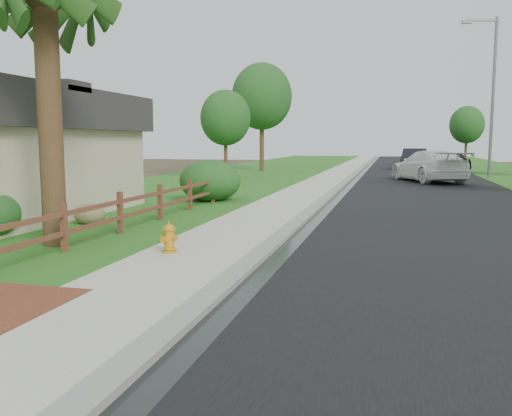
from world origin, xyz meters
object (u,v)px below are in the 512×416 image
(fire_hydrant, at_px, (169,238))
(white_suv, at_px, (429,166))
(streetlight, at_px, (490,88))
(ranch_fence, at_px, (142,205))
(dark_car_mid, at_px, (450,162))

(fire_hydrant, xyz_separation_m, white_suv, (6.37, 22.87, 0.53))
(fire_hydrant, bearing_deg, streetlight, 69.64)
(ranch_fence, relative_size, dark_car_mid, 3.76)
(ranch_fence, xyz_separation_m, fire_hydrant, (2.23, -3.34, -0.22))
(fire_hydrant, relative_size, streetlight, 0.06)
(ranch_fence, height_order, white_suv, white_suv)
(white_suv, bearing_deg, dark_car_mid, -123.16)
(dark_car_mid, bearing_deg, fire_hydrant, 61.13)
(fire_hydrant, xyz_separation_m, dark_car_mid, (8.57, 33.51, 0.39))
(white_suv, height_order, streetlight, streetlight)
(streetlight, bearing_deg, dark_car_mid, 105.20)
(ranch_fence, height_order, dark_car_mid, dark_car_mid)
(ranch_fence, bearing_deg, white_suv, 66.23)
(fire_hydrant, height_order, streetlight, streetlight)
(ranch_fence, relative_size, white_suv, 2.72)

